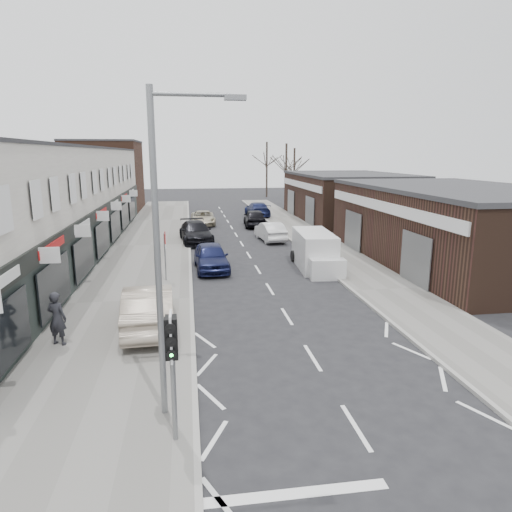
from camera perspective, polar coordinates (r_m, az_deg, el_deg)
name	(u,v)px	position (r m, az deg, el deg)	size (l,w,h in m)	color
ground	(331,387)	(13.95, 9.35, -15.89)	(160.00, 160.00, 0.00)	black
pavement_left	(151,246)	(34.38, -13.05, 1.28)	(5.50, 64.00, 0.12)	slate
pavement_right	(315,241)	(35.61, 7.43, 1.89)	(3.50, 64.00, 0.12)	slate
shop_terrace_left	(38,203)	(32.71, -25.62, 6.00)	(8.00, 41.00, 7.10)	silver
brick_block_far	(105,177)	(57.49, -18.34, 9.37)	(8.00, 10.00, 8.00)	#41271C
right_unit_near	(458,227)	(30.76, 23.95, 3.36)	(10.00, 18.00, 4.50)	#332017
right_unit_far	(347,197)	(48.70, 11.34, 7.22)	(10.00, 16.00, 4.50)	#332017
tree_far_a	(286,205)	(61.37, 3.73, 6.39)	(3.60, 3.60, 8.00)	#382D26
tree_far_b	(294,200)	(67.74, 4.73, 6.96)	(3.60, 3.60, 7.50)	#382D26
tree_far_c	(267,197)	(73.00, 1.34, 7.40)	(3.60, 3.60, 8.50)	#382D26
traffic_light	(172,348)	(10.50, -10.48, -11.19)	(0.28, 0.60, 3.10)	slate
street_lamp	(164,240)	(11.03, -11.40, 1.93)	(2.23, 0.22, 8.00)	slate
warning_sign	(165,241)	(24.07, -11.27, 1.79)	(0.12, 0.80, 2.70)	slate
white_van	(315,251)	(27.12, 7.38, 0.57)	(2.25, 5.61, 2.14)	silver
sedan_on_pavement	(149,307)	(17.86, -13.25, -6.18)	(1.79, 5.13, 1.69)	gray
pedestrian	(57,318)	(17.31, -23.62, -7.16)	(0.70, 0.46, 1.91)	black
parked_car_left_a	(211,257)	(26.64, -5.62, -0.10)	(1.85, 4.60, 1.57)	#141940
parked_car_left_b	(196,232)	(35.20, -7.53, 2.97)	(2.22, 5.47, 1.59)	black
parked_car_left_c	(203,218)	(44.04, -6.63, 4.75)	(2.19, 4.75, 1.32)	#ACA38A
parked_car_right_a	(270,231)	(35.67, 1.80, 3.10)	(1.54, 4.42, 1.46)	silver
parked_car_right_b	(255,218)	(42.68, -0.17, 4.79)	(1.93, 4.78, 1.63)	black
parked_car_right_c	(257,209)	(49.59, 0.17, 5.85)	(2.20, 5.42, 1.57)	#161D45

